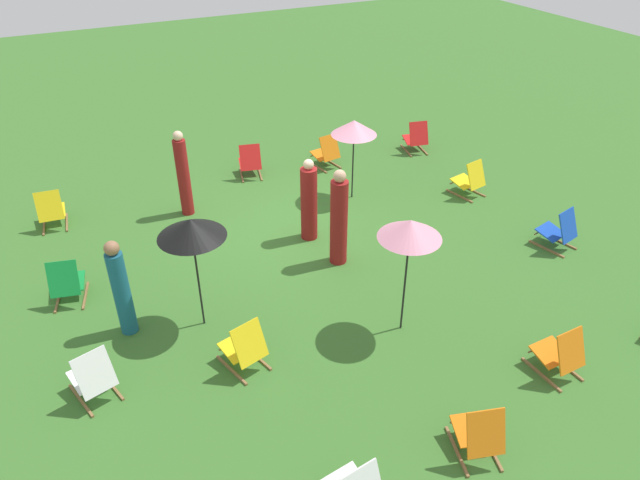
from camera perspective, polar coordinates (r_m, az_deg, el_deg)
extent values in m
plane|color=#386B28|center=(11.81, -2.57, 0.78)|extent=(40.00, 40.00, 0.00)
cylinder|color=olive|center=(7.39, 1.59, -22.21)|extent=(0.44, 0.09, 0.03)
cube|color=olive|center=(15.61, 9.91, 8.73)|extent=(0.20, 0.75, 0.04)
cube|color=olive|center=(15.45, 8.39, 8.61)|extent=(0.20, 0.75, 0.04)
cube|color=red|center=(15.52, 9.10, 9.67)|extent=(0.56, 0.53, 0.13)
cube|color=red|center=(15.16, 9.61, 10.20)|extent=(0.52, 0.34, 0.57)
cylinder|color=olive|center=(15.71, 8.81, 9.72)|extent=(0.44, 0.12, 0.03)
cube|color=olive|center=(9.07, -19.71, -13.13)|extent=(0.25, 0.74, 0.04)
cube|color=olive|center=(8.99, -22.27, -14.29)|extent=(0.25, 0.74, 0.04)
cube|color=white|center=(8.93, -21.57, -12.21)|extent=(0.58, 0.55, 0.13)
cube|color=white|center=(8.52, -21.13, -12.00)|extent=(0.53, 0.37, 0.57)
cylinder|color=olive|center=(9.12, -21.99, -11.81)|extent=(0.43, 0.15, 0.03)
cube|color=olive|center=(9.55, 22.59, -11.12)|extent=(0.06, 0.76, 0.04)
cube|color=olive|center=(9.27, 20.75, -12.17)|extent=(0.06, 0.76, 0.04)
cube|color=orange|center=(9.29, 21.55, -10.16)|extent=(0.49, 0.45, 0.13)
cube|color=orange|center=(8.98, 23.30, -9.91)|extent=(0.49, 0.26, 0.57)
cylinder|color=olive|center=(9.42, 20.59, -9.80)|extent=(0.44, 0.04, 0.03)
cube|color=olive|center=(14.16, -5.88, 6.47)|extent=(0.22, 0.75, 0.04)
cube|color=olive|center=(14.13, -7.66, 6.28)|extent=(0.22, 0.75, 0.04)
cube|color=red|center=(14.13, -6.88, 7.46)|extent=(0.57, 0.54, 0.13)
cube|color=red|center=(13.74, -6.81, 8.00)|extent=(0.53, 0.35, 0.57)
cylinder|color=olive|center=(14.34, -6.95, 7.54)|extent=(0.43, 0.13, 0.03)
cube|color=olive|center=(10.85, -21.89, -5.04)|extent=(0.22, 0.75, 0.04)
cube|color=olive|center=(10.95, -24.14, -5.26)|extent=(0.22, 0.75, 0.04)
cube|color=#148C38|center=(10.84, -23.23, -3.78)|extent=(0.57, 0.54, 0.13)
cube|color=#148C38|center=(10.45, -23.77, -3.50)|extent=(0.53, 0.35, 0.57)
cylinder|color=olive|center=(11.04, -23.02, -3.47)|extent=(0.43, 0.13, 0.03)
cube|color=olive|center=(9.02, -6.27, -11.18)|extent=(0.24, 0.74, 0.04)
cube|color=olive|center=(8.86, -8.62, -12.44)|extent=(0.24, 0.74, 0.04)
cube|color=yellow|center=(8.82, -7.93, -10.28)|extent=(0.58, 0.55, 0.13)
cube|color=yellow|center=(8.45, -6.89, -9.96)|extent=(0.53, 0.37, 0.57)
cylinder|color=olive|center=(9.00, -8.63, -9.94)|extent=(0.43, 0.14, 0.03)
cube|color=olive|center=(14.63, 1.17, 7.54)|extent=(0.16, 0.76, 0.04)
cube|color=olive|center=(14.40, -0.24, 7.10)|extent=(0.16, 0.76, 0.04)
cube|color=orange|center=(14.48, 0.24, 8.36)|extent=(0.55, 0.51, 0.13)
cube|color=orange|center=(14.15, 0.97, 8.99)|extent=(0.51, 0.32, 0.57)
cylinder|color=olive|center=(14.66, -0.22, 8.37)|extent=(0.44, 0.10, 0.03)
cube|color=olive|center=(13.77, 14.61, 4.71)|extent=(0.19, 0.75, 0.04)
cube|color=olive|center=(13.45, 13.42, 4.20)|extent=(0.19, 0.75, 0.04)
cube|color=yellow|center=(13.55, 13.84, 5.56)|extent=(0.56, 0.52, 0.13)
cube|color=yellow|center=(13.27, 14.98, 6.14)|extent=(0.52, 0.34, 0.57)
cylinder|color=olive|center=(13.69, 13.17, 5.61)|extent=(0.44, 0.12, 0.03)
cube|color=olive|center=(12.41, 22.26, -0.09)|extent=(0.21, 0.75, 0.04)
cube|color=olive|center=(12.07, 21.20, -0.82)|extent=(0.21, 0.75, 0.04)
cube|color=#1947B7|center=(12.15, 21.58, 0.74)|extent=(0.57, 0.53, 0.13)
cube|color=#1947B7|center=(11.90, 23.05, 1.29)|extent=(0.52, 0.35, 0.57)
cylinder|color=olive|center=(12.26, 20.74, 0.85)|extent=(0.43, 0.13, 0.03)
cube|color=olive|center=(13.18, -23.45, 1.60)|extent=(0.11, 0.76, 0.04)
cube|color=olive|center=(13.23, -25.31, 1.24)|extent=(0.11, 0.76, 0.04)
cube|color=yellow|center=(13.18, -24.63, 2.56)|extent=(0.52, 0.48, 0.13)
cube|color=yellow|center=(12.79, -24.92, 3.02)|extent=(0.50, 0.29, 0.57)
cylinder|color=olive|center=(13.39, -24.55, 2.71)|extent=(0.44, 0.07, 0.03)
cube|color=olive|center=(8.17, 16.20, -18.73)|extent=(0.25, 0.74, 0.04)
cube|color=olive|center=(8.02, 13.19, -19.41)|extent=(0.25, 0.74, 0.04)
cube|color=orange|center=(7.96, 14.69, -17.40)|extent=(0.58, 0.55, 0.13)
cube|color=orange|center=(7.58, 15.89, -17.69)|extent=(0.53, 0.37, 0.57)
cylinder|color=olive|center=(8.13, 14.06, -16.68)|extent=(0.43, 0.15, 0.03)
cylinder|color=black|center=(12.72, 3.23, 7.73)|extent=(0.03, 0.03, 1.76)
cone|color=pink|center=(12.42, 3.34, 10.90)|extent=(0.97, 0.97, 0.31)
cylinder|color=black|center=(9.15, -11.84, -3.36)|extent=(0.03, 0.03, 1.92)
cone|color=black|center=(8.69, -12.46, 1.15)|extent=(1.02, 1.02, 0.29)
cylinder|color=black|center=(8.94, 8.32, -3.68)|extent=(0.03, 0.03, 1.98)
cone|color=pink|center=(8.46, 8.79, 1.07)|extent=(0.94, 0.94, 0.29)
cylinder|color=maroon|center=(10.51, 1.85, 1.69)|extent=(0.39, 0.39, 1.66)
sphere|color=tan|center=(10.06, 1.94, 6.24)|extent=(0.23, 0.23, 0.23)
cylinder|color=#195972|center=(9.45, -18.74, -4.99)|extent=(0.36, 0.36, 1.47)
sphere|color=#936647|center=(8.99, -19.66, -0.77)|extent=(0.23, 0.23, 0.23)
cylinder|color=maroon|center=(12.40, -13.15, 5.92)|extent=(0.26, 0.26, 1.66)
sphere|color=beige|center=(12.02, -13.70, 9.83)|extent=(0.20, 0.20, 0.20)
cylinder|color=maroon|center=(11.27, -1.08, 3.53)|extent=(0.46, 0.46, 1.50)
sphere|color=beige|center=(10.89, -1.13, 7.38)|extent=(0.20, 0.20, 0.20)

